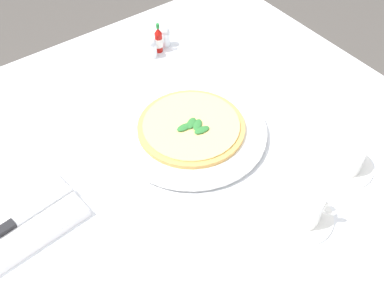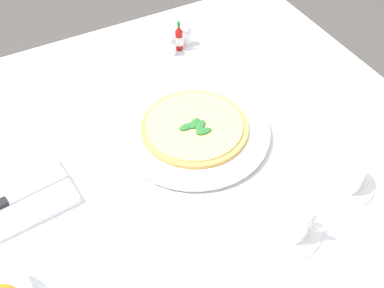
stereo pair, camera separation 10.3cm
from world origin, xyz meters
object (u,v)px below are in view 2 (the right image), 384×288
at_px(pizza_plate, 194,131).
at_px(coffee_cup_near_left, 289,220).
at_px(salt_shaker, 187,36).
at_px(pepper_shaker, 171,46).
at_px(napkin_folded, 14,203).
at_px(coffee_cup_far_left, 344,174).
at_px(dinner_knife, 14,198).
at_px(pizza, 194,127).
at_px(hot_sauce_bottle, 179,38).

xyz_separation_m(pizza_plate, coffee_cup_near_left, (0.03, -0.30, 0.02)).
distance_m(salt_shaker, pepper_shaker, 0.06).
height_order(napkin_folded, pepper_shaker, pepper_shaker).
relative_size(napkin_folded, pepper_shaker, 4.12).
distance_m(coffee_cup_far_left, dinner_knife, 0.64).
distance_m(pizza_plate, salt_shaker, 0.34).
bearing_deg(salt_shaker, pepper_shaker, -160.35).
bearing_deg(coffee_cup_near_left, pizza, 96.58).
height_order(coffee_cup_far_left, pepper_shaker, coffee_cup_far_left).
height_order(pizza, dinner_knife, pizza).
bearing_deg(napkin_folded, hot_sauce_bottle, 25.29).
height_order(pizza_plate, coffee_cup_far_left, coffee_cup_far_left).
height_order(pizza, hot_sauce_bottle, hot_sauce_bottle).
distance_m(coffee_cup_far_left, pepper_shaker, 0.56).
distance_m(coffee_cup_far_left, salt_shaker, 0.57).
bearing_deg(pepper_shaker, pizza, -106.64).
bearing_deg(coffee_cup_near_left, salt_shaker, 79.97).
relative_size(pizza_plate, coffee_cup_far_left, 2.55).
bearing_deg(napkin_folded, pizza_plate, -4.53).
height_order(napkin_folded, salt_shaker, salt_shaker).
height_order(pizza_plate, pizza, pizza).
height_order(dinner_knife, pepper_shaker, pepper_shaker).
bearing_deg(coffee_cup_near_left, napkin_folded, 145.87).
xyz_separation_m(pizza_plate, napkin_folded, (-0.40, -0.01, -0.00)).
xyz_separation_m(hot_sauce_bottle, salt_shaker, (0.03, 0.01, -0.01)).
xyz_separation_m(dinner_knife, salt_shaker, (0.54, 0.32, 0.00)).
bearing_deg(coffee_cup_far_left, coffee_cup_near_left, -166.12).
height_order(pizza_plate, hot_sauce_bottle, hot_sauce_bottle).
relative_size(napkin_folded, hot_sauce_bottle, 2.79).
height_order(coffee_cup_near_left, napkin_folded, coffee_cup_near_left).
xyz_separation_m(pizza, napkin_folded, (-0.40, -0.01, -0.01)).
distance_m(dinner_knife, pepper_shaker, 0.57).
bearing_deg(hot_sauce_bottle, pizza, -110.93).
bearing_deg(napkin_folded, pizza, -4.57).
xyz_separation_m(napkin_folded, salt_shaker, (0.54, 0.32, 0.02)).
bearing_deg(pizza, coffee_cup_near_left, -83.42).
distance_m(coffee_cup_far_left, napkin_folded, 0.65).
xyz_separation_m(pizza_plate, pepper_shaker, (0.09, 0.29, 0.01)).
relative_size(coffee_cup_near_left, dinner_knife, 0.66).
relative_size(pizza_plate, dinner_knife, 1.69).
distance_m(pizza_plate, napkin_folded, 0.40).
xyz_separation_m(salt_shaker, pepper_shaker, (-0.06, -0.02, 0.00)).
height_order(coffee_cup_near_left, salt_shaker, coffee_cup_near_left).
relative_size(pizza, coffee_cup_near_left, 1.81).
bearing_deg(pizza_plate, pizza, -97.86).
distance_m(napkin_folded, pepper_shaker, 0.57).
bearing_deg(pizza, hot_sauce_bottle, 69.07).
relative_size(pizza, dinner_knife, 1.20).
height_order(pizza, coffee_cup_near_left, coffee_cup_near_left).
distance_m(coffee_cup_near_left, pepper_shaker, 0.59).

